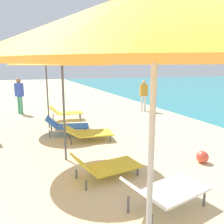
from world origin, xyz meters
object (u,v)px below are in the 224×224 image
at_px(umbrella_nearest, 156,25).
at_px(lounger_farthest_inland, 67,125).
at_px(umbrella_second, 61,51).
at_px(person_walking_mid, 144,93).
at_px(beach_ball, 202,157).
at_px(umbrella_farthest, 45,56).
at_px(lounger_second_inland, 105,166).
at_px(lounger_second_shoreside, 88,132).
at_px(person_walking_near, 19,92).
at_px(lounger_farthest_shoreside, 66,112).
at_px(lounger_nearest_shoreside, 166,191).

xyz_separation_m(umbrella_nearest, lounger_farthest_inland, (0.24, 5.63, -2.15)).
relative_size(umbrella_second, lounger_farthest_inland, 1.97).
height_order(lounger_farthest_inland, person_walking_mid, person_walking_mid).
distance_m(umbrella_nearest, beach_ball, 4.28).
xyz_separation_m(umbrella_farthest, beach_ball, (2.97, -4.42, -2.37)).
distance_m(lounger_second_inland, person_walking_mid, 7.14).
relative_size(umbrella_second, beach_ball, 10.26).
distance_m(lounger_second_shoreside, umbrella_farthest, 3.12).
xyz_separation_m(person_walking_near, beach_ball, (3.97, -7.42, -0.87)).
relative_size(umbrella_farthest, beach_ball, 10.23).
bearing_deg(person_walking_near, lounger_second_inland, -121.69).
height_order(lounger_second_shoreside, lounger_farthest_shoreside, lounger_farthest_shoreside).
bearing_deg(person_walking_near, lounger_nearest_shoreside, -120.38).
bearing_deg(umbrella_nearest, umbrella_farthest, 91.78).
relative_size(umbrella_second, lounger_farthest_shoreside, 2.07).
bearing_deg(umbrella_farthest, lounger_second_shoreside, -64.08).
bearing_deg(lounger_nearest_shoreside, person_walking_mid, 51.89).
xyz_separation_m(umbrella_nearest, beach_ball, (2.76, 2.30, -2.32)).
distance_m(lounger_farthest_inland, beach_ball, 4.18).
bearing_deg(lounger_second_shoreside, beach_ball, -44.33).
distance_m(umbrella_farthest, lounger_farthest_inland, 2.50).
height_order(umbrella_farthest, lounger_farthest_inland, umbrella_farthest).
relative_size(lounger_second_shoreside, beach_ball, 5.37).
height_order(umbrella_second, umbrella_farthest, umbrella_second).
xyz_separation_m(umbrella_second, lounger_second_shoreside, (0.85, 1.21, -2.25)).
bearing_deg(lounger_farthest_shoreside, person_walking_mid, 14.98).
bearing_deg(lounger_nearest_shoreside, lounger_second_shoreside, 81.86).
xyz_separation_m(umbrella_second, umbrella_farthest, (-0.08, 3.13, 0.02)).
relative_size(lounger_second_shoreside, lounger_farthest_shoreside, 1.08).
bearing_deg(umbrella_second, beach_ball, -24.12).
height_order(lounger_second_inland, person_walking_mid, person_walking_mid).
xyz_separation_m(lounger_nearest_shoreside, umbrella_farthest, (-1.17, 5.61, 2.19)).
xyz_separation_m(lounger_farthest_shoreside, beach_ball, (2.21, -5.37, -0.19)).
bearing_deg(beach_ball, umbrella_nearest, -140.17).
bearing_deg(lounger_nearest_shoreside, umbrella_nearest, -142.33).
height_order(umbrella_second, person_walking_near, umbrella_second).
xyz_separation_m(lounger_second_shoreside, person_walking_mid, (3.77, 3.46, 0.68)).
xyz_separation_m(lounger_farthest_shoreside, person_walking_mid, (3.94, 0.59, 0.59)).
distance_m(umbrella_nearest, person_walking_mid, 9.53).
distance_m(umbrella_farthest, person_walking_near, 3.50).
bearing_deg(umbrella_nearest, lounger_nearest_shoreside, 49.46).
bearing_deg(lounger_farthest_inland, umbrella_nearest, -80.65).
distance_m(umbrella_nearest, lounger_nearest_shoreside, 2.59).
relative_size(person_walking_near, beach_ball, 5.95).
bearing_deg(umbrella_second, lounger_farthest_inland, 79.58).
distance_m(lounger_farthest_shoreside, person_walking_mid, 4.03).
bearing_deg(umbrella_second, umbrella_farthest, 91.43).
height_order(lounger_nearest_shoreside, lounger_farthest_inland, lounger_nearest_shoreside).
height_order(umbrella_farthest, beach_ball, umbrella_farthest).
distance_m(umbrella_nearest, lounger_farthest_inland, 6.03).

